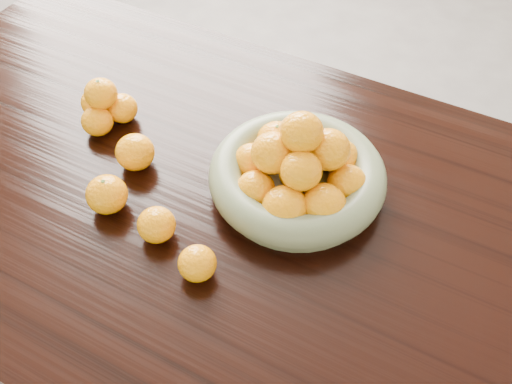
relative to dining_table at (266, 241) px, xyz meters
The scene contains 8 objects.
ground 0.66m from the dining_table, ahead, with size 5.00×5.00×0.00m, color #64605E.
dining_table is the anchor object (origin of this frame).
fruit_bowl 0.17m from the dining_table, 74.21° to the left, with size 0.36×0.36×0.19m.
orange_pyramid 0.47m from the dining_table, behind, with size 0.13×0.13×0.11m.
loose_orange_0 0.34m from the dining_table, 155.52° to the right, with size 0.08×0.08×0.08m, color #FFA407.
loose_orange_1 0.25m from the dining_table, 137.82° to the right, with size 0.07×0.07×0.07m, color #FFA407.
loose_orange_2 0.22m from the dining_table, 104.35° to the right, with size 0.07×0.07×0.06m, color #FFA407.
loose_orange_3 0.33m from the dining_table, behind, with size 0.08×0.08×0.08m, color #FFA407.
Camera 1 is at (0.31, -0.63, 1.63)m, focal length 40.00 mm.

